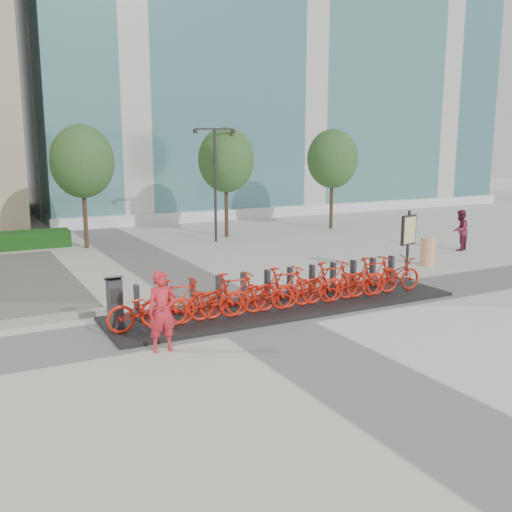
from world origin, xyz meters
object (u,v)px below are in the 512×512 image
bike_0 (148,308)px  construction_barrel (428,252)px  kiosk (115,303)px  worker_red (162,311)px  map_sign (409,233)px  pedestrian (460,230)px

bike_0 → construction_barrel: bearing=-76.6°
kiosk → construction_barrel: size_ratio=1.27×
bike_0 → kiosk: kiosk is taller
worker_red → construction_barrel: worker_red is taller
bike_0 → worker_red: 1.31m
construction_barrel → map_sign: (-1.79, -0.90, 0.93)m
pedestrian → construction_barrel: pedestrian is taller
bike_0 → worker_red: worker_red is taller
worker_red → map_sign: map_sign is taller
worker_red → map_sign: 9.93m
worker_red → map_sign: bearing=22.3°
bike_0 → pedestrian: 15.16m
bike_0 → pedestrian: bearing=-73.5°
kiosk → pedestrian: 15.68m
worker_red → construction_barrel: (11.23, 3.93, -0.35)m
construction_barrel → map_sign: size_ratio=0.46×
bike_0 → construction_barrel: size_ratio=1.92×
pedestrian → construction_barrel: bearing=1.6°
map_sign → worker_red: bearing=-175.5°
construction_barrel → worker_red: bearing=-160.7°
pedestrian → map_sign: map_sign is taller
construction_barrel → pedestrian: bearing=26.2°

